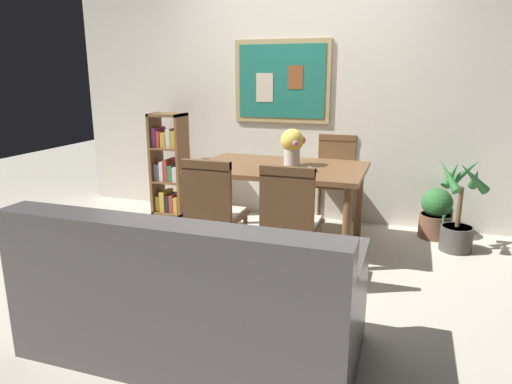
% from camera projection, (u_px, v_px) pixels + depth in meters
% --- Properties ---
extents(ground_plane, '(12.00, 12.00, 0.00)m').
position_uv_depth(ground_plane, '(257.00, 267.00, 3.72)').
color(ground_plane, beige).
extents(wall_back_with_painting, '(5.20, 0.14, 2.60)m').
position_uv_depth(wall_back_with_painting, '(303.00, 94.00, 4.76)').
color(wall_back_with_painting, silver).
rests_on(wall_back_with_painting, ground_plane).
extents(dining_table, '(1.47, 0.96, 0.73)m').
position_uv_depth(dining_table, '(280.00, 176.00, 4.07)').
color(dining_table, brown).
rests_on(dining_table, ground_plane).
extents(dining_chair_far_right, '(0.40, 0.41, 0.91)m').
position_uv_depth(dining_chair_far_right, '(335.00, 172.00, 4.70)').
color(dining_chair_far_right, brown).
rests_on(dining_chair_far_right, ground_plane).
extents(dining_chair_near_right, '(0.40, 0.41, 0.91)m').
position_uv_depth(dining_chair_near_right, '(290.00, 216.00, 3.26)').
color(dining_chair_near_right, brown).
rests_on(dining_chair_near_right, ground_plane).
extents(dining_chair_near_left, '(0.40, 0.41, 0.91)m').
position_uv_depth(dining_chair_near_left, '(213.00, 207.00, 3.48)').
color(dining_chair_near_left, brown).
rests_on(dining_chair_near_left, ground_plane).
extents(leather_couch, '(1.80, 0.84, 0.84)m').
position_uv_depth(leather_couch, '(190.00, 301.00, 2.51)').
color(leather_couch, '#514C4C').
rests_on(leather_couch, ground_plane).
extents(bookshelf, '(0.36, 0.28, 1.10)m').
position_uv_depth(bookshelf, '(170.00, 168.00, 5.04)').
color(bookshelf, brown).
rests_on(bookshelf, ground_plane).
extents(potted_ivy, '(0.30, 0.32, 0.52)m').
position_uv_depth(potted_ivy, '(436.00, 214.00, 4.34)').
color(potted_ivy, brown).
rests_on(potted_ivy, ground_plane).
extents(potted_palm, '(0.45, 0.42, 0.83)m').
position_uv_depth(potted_palm, '(458.00, 217.00, 3.99)').
color(potted_palm, '#4C4742').
rests_on(potted_palm, ground_plane).
extents(flower_vase, '(0.21, 0.20, 0.32)m').
position_uv_depth(flower_vase, '(292.00, 145.00, 4.02)').
color(flower_vase, beige).
rests_on(flower_vase, dining_table).
extents(tv_remote, '(0.13, 0.15, 0.02)m').
position_uv_depth(tv_remote, '(311.00, 169.00, 3.86)').
color(tv_remote, black).
rests_on(tv_remote, dining_table).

